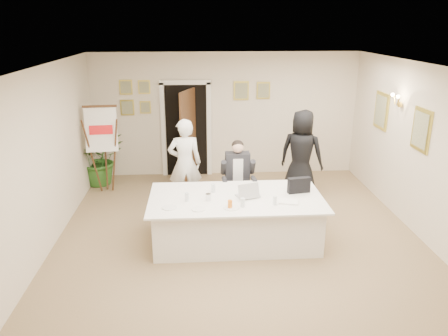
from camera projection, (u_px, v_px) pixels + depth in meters
floor at (240, 244)px, 7.08m from camera, size 7.00×7.00×0.00m
ceiling at (242, 68)px, 6.19m from camera, size 6.00×7.00×0.02m
wall_back at (226, 115)px, 9.94m from camera, size 6.00×0.10×2.80m
wall_front at (288, 301)px, 3.32m from camera, size 6.00×0.10×2.80m
wall_left at (39, 165)px, 6.45m from camera, size 0.10×7.00×2.80m
wall_right at (432, 158)px, 6.82m from camera, size 0.10×7.00×2.80m
doorway at (187, 133)px, 9.83m from camera, size 1.14×0.86×2.20m
pictures_back_wall at (190, 96)px, 9.72m from camera, size 3.40×0.06×0.80m
pictures_right_wall at (399, 119)px, 7.84m from camera, size 0.06×2.20×0.80m
wall_sconce at (398, 100)px, 7.72m from camera, size 0.20×0.30×0.24m
conference_table at (236, 219)px, 7.05m from camera, size 2.75×1.47×0.78m
seated_man at (238, 177)px, 8.01m from camera, size 0.63×0.67×1.41m
flip_chart at (104, 154)px, 8.97m from camera, size 0.64×0.42×1.81m
standing_man at (185, 164)px, 8.26m from camera, size 0.66×0.47×1.73m
standing_woman at (301, 154)px, 8.77m from camera, size 1.04×0.91×1.79m
potted_palm at (99, 158)px, 9.52m from camera, size 1.36×1.31×1.17m
laptop at (248, 188)px, 6.91m from camera, size 0.45×0.46×0.28m
laptop_bag at (299, 185)px, 7.07m from camera, size 0.38×0.16×0.26m
paper_stack at (289, 202)px, 6.71m from camera, size 0.34×0.28×0.03m
plate_left at (169, 208)px, 6.52m from camera, size 0.26×0.26×0.01m
plate_mid at (198, 209)px, 6.46m from camera, size 0.24×0.24×0.01m
plate_near at (231, 208)px, 6.51m from camera, size 0.28×0.28×0.01m
glass_a at (187, 197)px, 6.75m from camera, size 0.08×0.08×0.14m
glass_b at (243, 203)px, 6.53m from camera, size 0.08×0.08×0.14m
glass_c at (275, 201)px, 6.61m from camera, size 0.06×0.06×0.14m
glass_d at (213, 188)px, 7.11m from camera, size 0.08×0.08×0.14m
oj_glass at (230, 204)px, 6.48m from camera, size 0.07×0.07×0.13m
steel_jug at (208, 197)px, 6.78m from camera, size 0.11×0.11×0.11m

